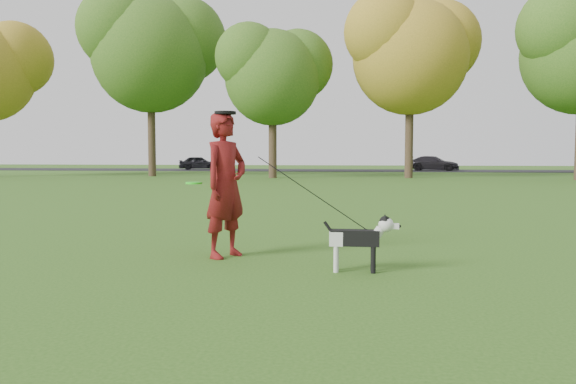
# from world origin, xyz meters

# --- Properties ---
(ground) EXTENTS (120.00, 120.00, 0.00)m
(ground) POSITION_xyz_m (0.00, 0.00, 0.00)
(ground) COLOR #285116
(ground) RESTS_ON ground
(road) EXTENTS (120.00, 7.00, 0.02)m
(road) POSITION_xyz_m (0.00, 40.00, 0.01)
(road) COLOR black
(road) RESTS_ON ground
(man) EXTENTS (0.80, 0.90, 2.06)m
(man) POSITION_xyz_m (-0.80, 0.38, 1.03)
(man) COLOR #5D120D
(man) RESTS_ON ground
(dog) EXTENTS (0.96, 0.19, 0.73)m
(dog) POSITION_xyz_m (1.10, -0.40, 0.44)
(dog) COLOR black
(dog) RESTS_ON ground
(car_left) EXTENTS (3.70, 2.17, 1.18)m
(car_left) POSITION_xyz_m (-12.70, 40.00, 0.61)
(car_left) COLOR black
(car_left) RESTS_ON road
(car_right) EXTENTS (4.43, 2.74, 1.20)m
(car_right) POSITION_xyz_m (7.16, 40.00, 0.62)
(car_right) COLOR black
(car_right) RESTS_ON road
(man_held_items) EXTENTS (2.57, 0.93, 1.58)m
(man_held_items) POSITION_xyz_m (0.46, -0.04, 0.96)
(man_held_items) COLOR #28EB1D
(man_held_items) RESTS_ON ground
(tree_row) EXTENTS (51.74, 8.86, 12.01)m
(tree_row) POSITION_xyz_m (-1.43, 26.07, 7.41)
(tree_row) COLOR #38281C
(tree_row) RESTS_ON ground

